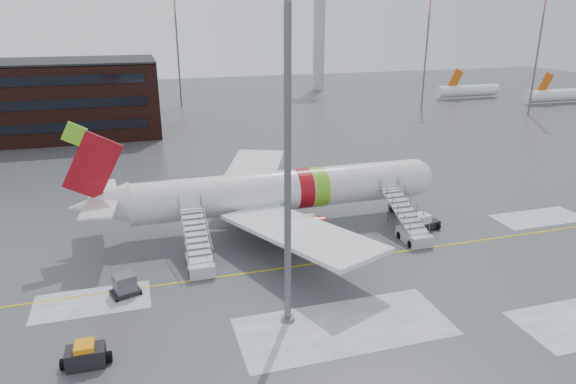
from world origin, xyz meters
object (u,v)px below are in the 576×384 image
object	(u,v)px
airliner	(272,192)
airstair_fwd	(410,228)
airstair_aft	(199,255)
light_mast_near	(288,128)
baggage_tractor	(86,356)
pushback_tug	(423,222)
uld_container	(125,285)

from	to	relation	value
airliner	airstair_fwd	xyz separation A→B (m)	(11.14, -6.54, -2.35)
airstair_aft	light_mast_near	world-z (taller)	light_mast_near
airstair_aft	light_mast_near	bearing A→B (deg)	-63.74
airliner	baggage_tractor	distance (m)	23.40
baggage_tractor	light_mast_near	size ratio (longest dim) A/B	0.11
pushback_tug	baggage_tractor	distance (m)	31.65
airstair_fwd	baggage_tractor	distance (m)	28.91
airliner	uld_container	xyz separation A→B (m)	(-13.62, -9.42, -2.66)
baggage_tractor	light_mast_near	xyz separation A→B (m)	(12.54, 1.05, 12.47)
airstair_fwd	airstair_aft	bearing A→B (deg)	180.00
pushback_tug	uld_container	xyz separation A→B (m)	(-27.08, -4.48, 0.06)
airstair_aft	uld_container	size ratio (longest dim) A/B	3.31
airliner	airstair_aft	xyz separation A→B (m)	(-7.91, -6.54, -2.35)
baggage_tractor	pushback_tug	bearing A→B (deg)	22.48
airstair_fwd	light_mast_near	size ratio (longest dim) A/B	0.30
airliner	light_mast_near	bearing A→B (deg)	-101.48
uld_container	baggage_tractor	size ratio (longest dim) A/B	0.82
airstair_fwd	light_mast_near	distance (m)	21.01
uld_container	light_mast_near	size ratio (longest dim) A/B	0.09
pushback_tug	baggage_tractor	xyz separation A→B (m)	(-29.25, -12.10, -0.07)
airstair_fwd	uld_container	bearing A→B (deg)	-173.36
airstair_fwd	airstair_aft	size ratio (longest dim) A/B	1.00
airstair_aft	baggage_tractor	xyz separation A→B (m)	(-7.87, -10.50, -0.44)
baggage_tractor	airstair_fwd	bearing A→B (deg)	21.31
airliner	airstair_aft	world-z (taller)	airliner
baggage_tractor	light_mast_near	world-z (taller)	light_mast_near
airstair_aft	uld_container	distance (m)	6.40
baggage_tractor	airliner	bearing A→B (deg)	47.19
light_mast_near	baggage_tractor	bearing A→B (deg)	-175.22
uld_container	light_mast_near	world-z (taller)	light_mast_near
pushback_tug	uld_container	distance (m)	27.45
pushback_tug	light_mast_near	distance (m)	23.57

